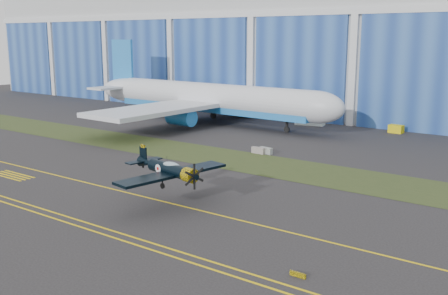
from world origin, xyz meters
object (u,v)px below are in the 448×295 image
Objects in this scene: warbird at (169,169)px; tug at (396,129)px; shipping_container at (310,119)px; jetliner at (210,66)px.

warbird is 52.36m from tug.
warbird reaches higher than shipping_container.
warbird is 50.68m from jetliner.
shipping_container is at bearing -171.55° from tug.
shipping_container is (-10.73, 50.93, -2.43)m from warbird.
jetliner is 21.03m from shipping_container.
tug is at bearing -8.03° from shipping_container.
shipping_container is (16.55, 8.81, -9.53)m from jetliner.
jetliner is at bearing -164.06° from shipping_container.
warbird is at bearing -54.99° from jetliner.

